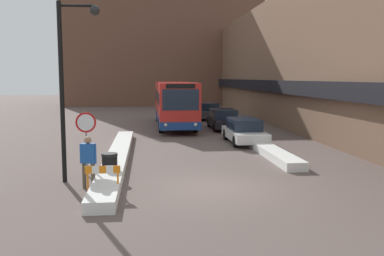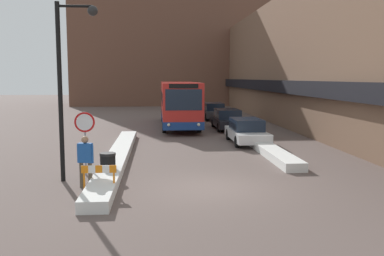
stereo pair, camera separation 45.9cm
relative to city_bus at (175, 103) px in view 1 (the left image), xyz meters
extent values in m
plane|color=brown|center=(0.19, -18.39, -1.80)|extent=(160.00, 160.00, 0.00)
cube|color=brown|center=(10.19, 5.61, 3.18)|extent=(5.00, 60.00, 9.96)
cube|color=black|center=(7.44, 5.61, 1.25)|extent=(0.50, 60.00, 0.90)
cube|color=brown|center=(0.19, 26.83, 7.83)|extent=(26.00, 8.00, 19.27)
cube|color=silver|center=(-3.41, -13.23, -1.63)|extent=(0.90, 15.38, 0.36)
cube|color=silver|center=(3.79, -11.34, -1.62)|extent=(0.90, 10.08, 0.38)
cube|color=red|center=(0.00, 0.01, 0.09)|extent=(2.59, 11.86, 2.92)
cube|color=navy|center=(0.00, 0.01, -1.12)|extent=(2.61, 11.88, 0.51)
cube|color=#192333|center=(0.00, 0.01, 0.50)|extent=(2.62, 10.91, 0.80)
cube|color=#192333|center=(0.00, -5.93, 0.53)|extent=(2.28, 0.03, 1.32)
cube|color=black|center=(0.00, -5.93, 1.37)|extent=(1.81, 0.03, 0.28)
sphere|color=#F2EAC6|center=(-0.93, -5.94, -1.03)|extent=(0.20, 0.20, 0.20)
sphere|color=#F2EAC6|center=(0.93, -5.94, -1.03)|extent=(0.20, 0.20, 0.20)
cylinder|color=black|center=(-1.18, -3.67, -1.30)|extent=(0.28, 1.01, 1.01)
cylinder|color=black|center=(1.18, -3.67, -1.30)|extent=(0.28, 1.01, 1.01)
cylinder|color=black|center=(-1.18, 3.68, -1.30)|extent=(0.28, 1.01, 1.01)
cylinder|color=black|center=(1.18, 3.68, -1.30)|extent=(0.28, 1.01, 1.01)
cube|color=silver|center=(3.39, -8.75, -1.29)|extent=(1.79, 4.65, 0.51)
cube|color=#192333|center=(3.39, -8.63, -0.73)|extent=(1.58, 2.56, 0.63)
cylinder|color=black|center=(4.21, -10.19, -1.49)|extent=(0.20, 0.64, 0.64)
cylinder|color=black|center=(2.57, -10.19, -1.49)|extent=(0.20, 0.64, 0.64)
cylinder|color=black|center=(4.21, -7.31, -1.49)|extent=(0.20, 0.64, 0.64)
cylinder|color=black|center=(2.57, -7.31, -1.49)|extent=(0.20, 0.64, 0.64)
cube|color=black|center=(3.39, -2.07, -1.29)|extent=(1.85, 4.79, 0.55)
cube|color=#192333|center=(3.39, -1.95, -0.69)|extent=(1.63, 2.63, 0.65)
cylinder|color=black|center=(4.24, -3.55, -1.50)|extent=(0.20, 0.60, 0.60)
cylinder|color=black|center=(2.55, -3.55, -1.50)|extent=(0.20, 0.60, 0.60)
cylinder|color=black|center=(4.24, -0.58, -1.50)|extent=(0.20, 0.60, 0.60)
cylinder|color=black|center=(2.55, -0.58, -1.50)|extent=(0.20, 0.60, 0.60)
cube|color=#38383D|center=(3.39, 5.38, -1.27)|extent=(1.79, 4.50, 0.54)
cube|color=#192333|center=(3.39, 5.49, -0.67)|extent=(1.57, 2.48, 0.66)
cylinder|color=black|center=(4.21, 3.98, -1.48)|extent=(0.20, 0.66, 0.66)
cylinder|color=black|center=(2.58, 3.98, -1.48)|extent=(0.20, 0.66, 0.66)
cylinder|color=black|center=(4.21, 6.78, -1.48)|extent=(0.20, 0.66, 0.66)
cylinder|color=black|center=(2.58, 6.78, -1.48)|extent=(0.20, 0.66, 0.66)
cylinder|color=gray|center=(-4.35, -16.09, -0.60)|extent=(0.07, 0.07, 2.42)
cylinder|color=red|center=(-4.35, -16.11, 0.23)|extent=(0.76, 0.03, 0.76)
cylinder|color=white|center=(-4.35, -16.13, 0.23)|extent=(0.62, 0.01, 0.62)
cylinder|color=black|center=(-5.02, -16.97, 1.34)|extent=(0.16, 0.16, 6.30)
cylinder|color=black|center=(-4.42, -16.97, 4.34)|extent=(1.20, 0.10, 0.10)
sphere|color=black|center=(-3.82, -16.97, 4.19)|extent=(0.36, 0.36, 0.36)
cylinder|color=brown|center=(-4.19, -17.95, -1.37)|extent=(0.13, 0.13, 0.87)
cylinder|color=brown|center=(-3.89, -18.02, -1.37)|extent=(0.13, 0.13, 0.87)
cube|color=#1E51A3|center=(-4.04, -17.99, -0.61)|extent=(0.51, 0.32, 0.65)
sphere|color=#9E7556|center=(-4.04, -17.99, -0.16)|extent=(0.24, 0.24, 0.24)
cylinder|color=#1E51A3|center=(-4.27, -17.93, -0.64)|extent=(0.10, 0.10, 0.62)
cylinder|color=#1E51A3|center=(-3.81, -18.04, -0.64)|extent=(0.10, 0.10, 0.62)
cylinder|color=black|center=(-3.46, -16.65, -1.38)|extent=(0.56, 0.56, 0.85)
cylinder|color=black|center=(-3.46, -16.65, -0.90)|extent=(0.59, 0.59, 0.10)
cylinder|color=orange|center=(-3.95, -18.86, -1.45)|extent=(0.06, 0.06, 0.70)
cylinder|color=orange|center=(-3.02, -18.86, -1.45)|extent=(0.06, 0.06, 0.70)
cube|color=orange|center=(-3.93, -18.86, -0.98)|extent=(0.22, 0.04, 0.24)
cube|color=white|center=(-3.71, -18.86, -0.98)|extent=(0.22, 0.04, 0.24)
cube|color=orange|center=(-3.49, -18.86, -0.98)|extent=(0.22, 0.04, 0.24)
cube|color=white|center=(-3.27, -18.86, -0.98)|extent=(0.22, 0.04, 0.24)
cube|color=orange|center=(-3.05, -18.86, -0.98)|extent=(0.22, 0.04, 0.24)
camera|label=1|loc=(-2.06, -32.29, 1.90)|focal=40.00mm
camera|label=2|loc=(-1.60, -32.33, 1.90)|focal=40.00mm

